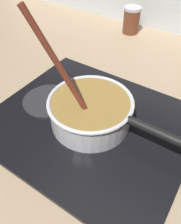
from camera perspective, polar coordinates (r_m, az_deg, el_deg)
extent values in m
cube|color=#9E8466|center=(0.64, -1.08, -8.95)|extent=(2.40, 1.60, 0.04)
cube|color=black|center=(0.67, 0.00, -2.76)|extent=(0.56, 0.48, 0.01)
torus|color=#592D0C|center=(0.66, 0.00, -2.17)|extent=(0.16, 0.16, 0.01)
cylinder|color=#262628|center=(0.74, -10.49, 2.83)|extent=(0.16, 0.16, 0.01)
cylinder|color=silver|center=(0.64, 0.00, 0.00)|extent=(0.22, 0.22, 0.08)
cylinder|color=olive|center=(0.63, 0.00, 0.26)|extent=(0.21, 0.21, 0.07)
torus|color=silver|center=(0.61, 0.00, 2.62)|extent=(0.23, 0.23, 0.01)
cylinder|color=black|center=(0.56, 16.42, -4.93)|extent=(0.16, 0.02, 0.02)
cylinder|color=beige|center=(0.57, 1.79, -2.73)|extent=(0.03, 0.03, 0.01)
cylinder|color=#E5CC7A|center=(0.62, -4.69, 1.73)|extent=(0.04, 0.04, 0.01)
cylinder|color=beige|center=(0.60, 0.12, 0.85)|extent=(0.03, 0.03, 0.01)
cylinder|color=beige|center=(0.66, 0.05, 5.52)|extent=(0.03, 0.03, 0.01)
cylinder|color=maroon|center=(0.52, -7.61, 10.82)|extent=(0.12, 0.08, 0.28)
cube|color=brown|center=(0.60, -0.78, -0.10)|extent=(0.05, 0.05, 0.01)
cylinder|color=brown|center=(1.17, 10.11, 21.29)|extent=(0.08, 0.08, 0.11)
cylinder|color=#B2B2B7|center=(1.15, 10.51, 23.99)|extent=(0.08, 0.08, 0.01)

